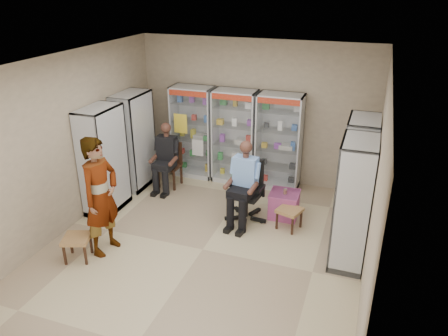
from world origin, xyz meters
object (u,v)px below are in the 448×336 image
(cabinet_back_right, at_px, (279,142))
(office_chair, at_px, (246,191))
(cabinet_right_near, at_px, (353,203))
(cabinet_left_far, at_px, (134,141))
(cabinet_back_left, at_px, (193,132))
(woven_stool_b, at_px, (78,248))
(cabinet_right_far, at_px, (358,175))
(cabinet_back_mid, at_px, (235,137))
(seated_shopkeeper, at_px, (246,184))
(wooden_chair, at_px, (169,165))
(woven_stool_a, at_px, (289,218))
(pink_trunk, at_px, (284,205))
(standing_man, at_px, (101,196))
(cabinet_left_near, at_px, (104,160))

(cabinet_back_right, bearing_deg, office_chair, -98.10)
(office_chair, bearing_deg, cabinet_right_near, -13.67)
(cabinet_right_near, xyz_separation_m, cabinet_left_far, (-4.46, 1.30, 0.00))
(cabinet_back_left, xyz_separation_m, woven_stool_b, (-0.45, -3.61, -0.80))
(cabinet_right_far, relative_size, cabinet_right_near, 1.00)
(cabinet_back_mid, height_order, seated_shopkeeper, cabinet_back_mid)
(cabinet_back_left, height_order, woven_stool_b, cabinet_back_left)
(cabinet_back_right, distance_m, cabinet_right_near, 2.76)
(wooden_chair, relative_size, woven_stool_a, 2.43)
(cabinet_right_near, bearing_deg, cabinet_back_left, 57.72)
(cabinet_back_left, height_order, office_chair, cabinet_back_left)
(office_chair, bearing_deg, woven_stool_b, -129.33)
(cabinet_right_near, distance_m, woven_stool_b, 4.29)
(wooden_chair, xyz_separation_m, pink_trunk, (2.56, -0.49, -0.23))
(cabinet_back_mid, bearing_deg, seated_shopkeeper, -65.42)
(wooden_chair, height_order, standing_man, standing_man)
(standing_man, bearing_deg, cabinet_right_far, -53.12)
(wooden_chair, bearing_deg, office_chair, -22.91)
(wooden_chair, bearing_deg, woven_stool_b, -94.01)
(cabinet_back_left, relative_size, cabinet_left_near, 1.00)
(seated_shopkeeper, relative_size, woven_stool_b, 3.66)
(pink_trunk, bearing_deg, wooden_chair, 169.27)
(wooden_chair, bearing_deg, cabinet_back_right, 18.75)
(cabinet_left_far, xyz_separation_m, wooden_chair, (0.68, 0.20, -0.53))
(cabinet_back_right, bearing_deg, seated_shopkeeper, -97.85)
(office_chair, xyz_separation_m, seated_shopkeeper, (0.00, -0.05, 0.16))
(cabinet_back_right, bearing_deg, cabinet_right_far, -34.73)
(woven_stool_a, bearing_deg, cabinet_back_mid, 133.96)
(cabinet_right_near, relative_size, wooden_chair, 2.13)
(cabinet_right_near, relative_size, seated_shopkeeper, 1.37)
(cabinet_left_near, height_order, standing_man, cabinet_left_near)
(seated_shopkeeper, bearing_deg, cabinet_left_far, 172.32)
(cabinet_right_far, bearing_deg, cabinet_right_near, -180.00)
(cabinet_left_near, bearing_deg, woven_stool_a, 97.27)
(cabinet_back_right, distance_m, wooden_chair, 2.33)
(cabinet_left_far, distance_m, woven_stool_a, 3.57)
(cabinet_right_near, height_order, pink_trunk, cabinet_right_near)
(cabinet_left_far, distance_m, woven_stool_b, 2.84)
(cabinet_back_right, relative_size, woven_stool_b, 5.03)
(cabinet_right_near, relative_size, cabinet_left_near, 1.00)
(cabinet_right_far, bearing_deg, woven_stool_a, 114.01)
(pink_trunk, bearing_deg, cabinet_right_far, 4.02)
(wooden_chair, distance_m, woven_stool_a, 2.88)
(cabinet_right_near, bearing_deg, office_chair, 69.70)
(office_chair, relative_size, pink_trunk, 2.25)
(wooden_chair, height_order, office_chair, office_chair)
(cabinet_back_right, xyz_separation_m, woven_stool_b, (-2.35, -3.61, -0.80))
(cabinet_back_left, relative_size, cabinet_right_far, 1.00)
(cabinet_right_far, distance_m, standing_man, 4.26)
(cabinet_back_left, height_order, cabinet_right_far, same)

